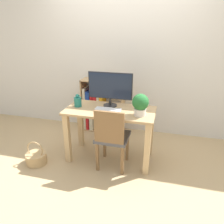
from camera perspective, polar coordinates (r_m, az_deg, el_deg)
The scene contains 10 objects.
ground_plane at distance 3.18m, azimuth -0.47°, elevation -11.76°, with size 10.00×10.00×0.00m, color tan.
wall_back at distance 3.64m, azimuth 3.70°, elevation 14.63°, with size 8.00×0.05×2.60m.
desk at distance 2.90m, azimuth -0.50°, elevation -2.40°, with size 1.17×0.57×0.73m.
monitor at distance 2.88m, azimuth -0.49°, elevation 6.54°, with size 0.60×0.18×0.46m.
keyboard at distance 2.82m, azimuth -1.07°, elevation 0.67°, with size 0.34×0.12×0.02m.
vase at distance 2.96m, azimuth -8.94°, elevation 2.79°, with size 0.10×0.10×0.17m.
potted_plant at distance 2.63m, azimuth 7.41°, elevation 2.08°, with size 0.20×0.20×0.27m.
chair at distance 2.74m, azimuth -0.08°, elevation -6.42°, with size 0.40×0.40×0.84m.
bookshelf at distance 3.79m, azimuth -3.95°, elevation 1.93°, with size 0.72×0.28×0.91m.
basket at distance 3.19m, azimuth -19.18°, elevation -11.21°, with size 0.28×0.28×0.33m.
Camera 1 is at (0.69, -2.55, 1.77)m, focal length 35.00 mm.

